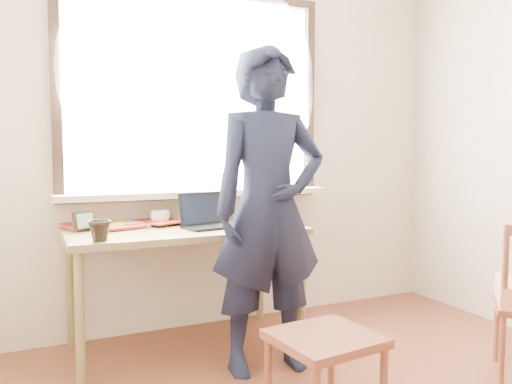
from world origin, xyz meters
name	(u,v)px	position (x,y,z in m)	size (l,w,h in m)	color
room_shell	(393,34)	(-0.02, 0.20, 1.64)	(3.52, 4.02, 2.61)	beige
desk	(185,240)	(-0.39, 1.63, 0.67)	(1.39, 0.70, 0.75)	olive
laptop	(207,219)	(-0.26, 1.59, 0.80)	(0.34, 0.29, 0.21)	black
mug_white	(160,217)	(-0.49, 1.82, 0.79)	(0.12, 0.12, 0.09)	white
mug_dark	(100,231)	(-0.92, 1.37, 0.80)	(0.12, 0.12, 0.11)	black
mouse	(259,222)	(0.06, 1.53, 0.77)	(0.10, 0.07, 0.04)	black
desk_clutter	(128,224)	(-0.69, 1.82, 0.76)	(0.87, 0.49, 0.03)	white
book_a	(111,224)	(-0.79, 1.89, 0.76)	(0.21, 0.28, 0.03)	white
book_b	(239,217)	(0.07, 1.89, 0.76)	(0.17, 0.23, 0.02)	white
picture_frame	(84,222)	(-0.96, 1.73, 0.80)	(0.13, 0.08, 0.11)	black
work_chair	(325,349)	(-0.12, 0.48, 0.36)	(0.46, 0.44, 0.43)	brown
person	(269,210)	(-0.06, 1.15, 0.89)	(0.65, 0.43, 1.78)	black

